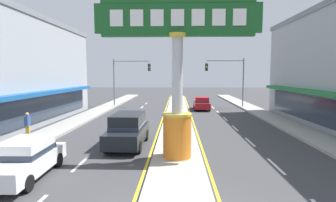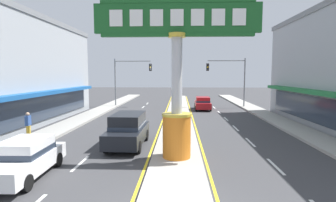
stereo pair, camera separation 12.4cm
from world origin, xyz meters
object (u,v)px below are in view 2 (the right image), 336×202
Objects in this scene: traffic_light_left_side at (129,74)px; pedestrian_near_kerb at (28,124)px; sedan_near_left_lane at (203,103)px; traffic_light_right_side at (230,74)px; sedan_far_right_lane at (24,158)px; district_sign at (177,81)px; suv_near_right_lane at (128,129)px.

pedestrian_near_kerb is (-2.90, -18.37, -3.14)m from traffic_light_left_side.
traffic_light_left_side is 1.43× the size of sedan_near_left_lane.
traffic_light_left_side is 18.86m from pedestrian_near_kerb.
sedan_far_right_lane is at bearing -118.25° from traffic_light_right_side.
district_sign reaches higher than traffic_light_left_side.
traffic_light_right_side reaches higher than suv_near_right_lane.
traffic_light_left_side is 1.00× the size of traffic_light_right_side.
district_sign is 1.68× the size of suv_near_right_lane.
traffic_light_right_side is 1.43× the size of sedan_near_left_lane.
sedan_near_left_lane is at bearing -16.44° from traffic_light_left_side.
sedan_far_right_lane is (0.28, -24.21, -3.46)m from traffic_light_left_side.
sedan_near_left_lane is (5.76, 16.49, -0.20)m from suv_near_right_lane.
pedestrian_near_kerb is (-6.49, 0.88, 0.13)m from suv_near_right_lane.
sedan_far_right_lane is (-12.65, -23.54, -3.46)m from traffic_light_right_side.
traffic_light_right_side is at bearing -2.98° from traffic_light_left_side.
district_sign reaches higher than suv_near_right_lane.
pedestrian_near_kerb is (-9.37, 3.38, -2.75)m from district_sign.
traffic_light_left_side is at bearing 106.56° from district_sign.
sedan_far_right_lane is 2.65× the size of pedestrian_near_kerb.
district_sign is at bearing 21.75° from sedan_far_right_lane.
sedan_near_left_lane is 2.64× the size of pedestrian_near_kerb.
district_sign is 1.80× the size of sedan_near_left_lane.
suv_near_right_lane is at bearing -79.44° from traffic_light_left_side.
traffic_light_right_side is at bearing 72.94° from district_sign.
traffic_light_left_side reaches higher than sedan_far_right_lane.
traffic_light_right_side reaches higher than sedan_far_right_lane.
traffic_light_right_side is 26.95m from sedan_far_right_lane.
district_sign is at bearing -73.44° from traffic_light_left_side.
sedan_far_right_lane is (-6.18, -2.47, -3.07)m from district_sign.
traffic_light_right_side is at bearing 63.29° from suv_near_right_lane.
traffic_light_left_side is 12.95m from traffic_light_right_side.
sedan_near_left_lane is (2.88, 18.99, -3.07)m from district_sign.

